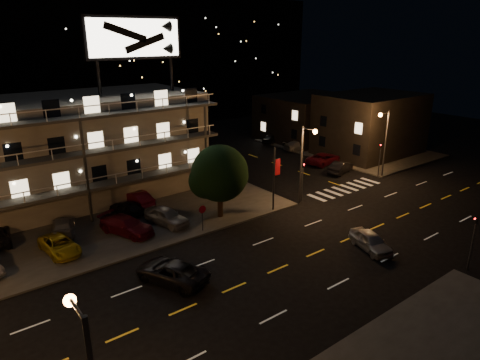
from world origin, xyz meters
TOP-DOWN VIEW (x-y plane):
  - ground at (0.00, 0.00)m, footprint 140.00×140.00m
  - curb_nw at (-14.00, 20.00)m, footprint 44.00×24.00m
  - curb_ne at (30.00, 20.00)m, footprint 16.00×24.00m
  - motel at (-9.94, 23.88)m, footprint 28.00×13.80m
  - side_bldg_front at (29.99, 16.00)m, footprint 14.06×10.00m
  - side_bldg_back at (29.99, 28.00)m, footprint 14.06×12.00m
  - hill_backdrop at (-5.94, 68.78)m, footprint 120.00×25.00m
  - streetlight_nc at (8.50, 7.94)m, footprint 0.44×1.92m
  - streetlight_ne at (22.14, 8.30)m, footprint 1.92×0.44m
  - signal_nw at (9.00, 8.50)m, footprint 0.20×0.27m
  - signal_sw at (9.00, -8.50)m, footprint 0.20×0.27m
  - signal_ne at (22.00, 8.50)m, footprint 0.27×0.20m
  - banner_north at (5.09, 8.40)m, footprint 0.83×0.16m
  - stop_sign at (-3.00, 8.57)m, footprint 0.91×0.11m
  - tree at (-0.04, 10.23)m, footprint 5.44×5.24m
  - lot_car_2 at (-13.98, 12.03)m, footprint 2.51×4.70m
  - lot_car_3 at (-8.44, 12.08)m, footprint 3.94×5.51m
  - lot_car_4 at (-4.84, 11.69)m, footprint 2.94×4.84m
  - lot_car_7 at (-12.74, 15.40)m, footprint 3.07×4.81m
  - lot_car_8 at (-6.79, 15.96)m, footprint 2.58×4.03m
  - lot_car_9 at (-5.03, 17.50)m, footprint 2.03×4.61m
  - side_car_0 at (19.66, 12.37)m, footprint 4.73×2.76m
  - side_car_1 at (20.97, 16.25)m, footprint 5.59×3.03m
  - side_car_2 at (23.42, 23.42)m, footprint 4.98×2.48m
  - side_car_3 at (23.31, 29.20)m, footprint 4.62×3.19m
  - road_car_east at (5.92, -2.23)m, footprint 2.94×4.54m
  - road_car_west at (-8.96, 3.32)m, footprint 4.32×5.91m

SIDE VIEW (x-z plane):
  - ground at x=0.00m, z-range 0.00..0.00m
  - curb_nw at x=-14.00m, z-range 0.00..0.15m
  - curb_ne at x=30.00m, z-range 0.00..0.15m
  - side_car_2 at x=23.42m, z-range 0.00..1.39m
  - road_car_east at x=5.92m, z-range 0.00..1.44m
  - side_car_3 at x=23.31m, z-range 0.00..1.46m
  - side_car_0 at x=19.66m, z-range 0.00..1.47m
  - side_car_1 at x=20.97m, z-range 0.00..1.49m
  - road_car_west at x=-8.96m, z-range 0.00..1.49m
  - lot_car_2 at x=-13.98m, z-range 0.15..1.41m
  - lot_car_8 at x=-6.79m, z-range 0.15..1.43m
  - lot_car_7 at x=-12.74m, z-range 0.15..1.45m
  - lot_car_9 at x=-5.03m, z-range 0.15..1.62m
  - lot_car_3 at x=-8.44m, z-range 0.15..1.63m
  - lot_car_4 at x=-4.84m, z-range 0.15..1.69m
  - stop_sign at x=-3.00m, z-range 0.41..3.01m
  - signal_nw at x=9.00m, z-range 0.27..4.87m
  - signal_sw at x=9.00m, z-range 0.27..4.87m
  - signal_ne at x=22.00m, z-range 0.27..4.87m
  - banner_north at x=5.09m, z-range 0.23..6.63m
  - side_bldg_back at x=29.99m, z-range 0.00..7.00m
  - tree at x=-0.04m, z-range 0.79..7.64m
  - side_bldg_front at x=29.99m, z-range 0.00..8.50m
  - streetlight_nc at x=8.50m, z-range 0.96..8.96m
  - streetlight_ne at x=22.14m, z-range 0.96..8.96m
  - motel at x=-9.94m, z-range -3.71..14.39m
  - hill_backdrop at x=-5.94m, z-range -0.45..23.55m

